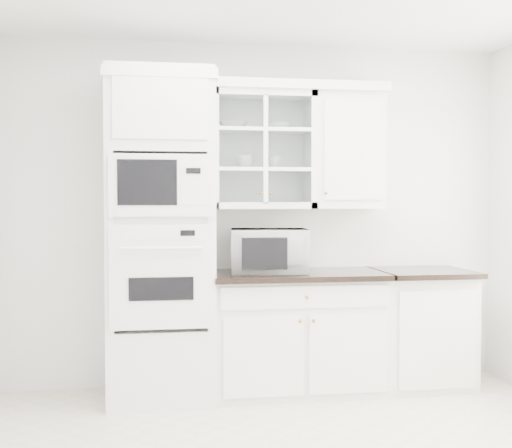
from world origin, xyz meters
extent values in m
cube|color=white|center=(0.00, 1.74, 1.35)|extent=(4.00, 0.02, 2.70)
cube|color=white|center=(-0.75, 1.43, 1.20)|extent=(0.76, 0.65, 2.40)
cube|color=white|center=(-0.75, 1.09, 0.94)|extent=(0.70, 0.03, 0.72)
cube|color=black|center=(-0.75, 1.07, 0.86)|extent=(0.44, 0.01, 0.16)
cube|color=white|center=(-0.75, 1.09, 1.56)|extent=(0.70, 0.03, 0.43)
cube|color=black|center=(-0.84, 1.07, 1.58)|extent=(0.40, 0.01, 0.31)
cube|color=white|center=(0.28, 1.45, 0.44)|extent=(1.30, 0.60, 0.88)
cube|color=black|center=(0.28, 1.42, 0.90)|extent=(1.32, 0.67, 0.04)
cube|color=white|center=(1.28, 1.45, 0.44)|extent=(0.70, 0.60, 0.88)
cube|color=black|center=(1.28, 1.42, 0.90)|extent=(0.72, 0.67, 0.04)
cube|color=white|center=(0.03, 1.58, 1.85)|extent=(0.80, 0.33, 0.90)
cube|color=white|center=(0.03, 1.58, 1.70)|extent=(0.74, 0.29, 0.02)
cube|color=white|center=(0.03, 1.58, 2.00)|extent=(0.74, 0.29, 0.02)
cube|color=white|center=(0.71, 1.58, 1.85)|extent=(0.55, 0.33, 0.90)
cube|color=white|center=(-0.07, 1.56, 2.33)|extent=(2.14, 0.38, 0.07)
imported|color=white|center=(0.06, 1.43, 1.08)|extent=(0.62, 0.53, 0.33)
imported|color=white|center=(-0.20, 1.57, 2.04)|extent=(0.26, 0.26, 0.05)
imported|color=white|center=(0.16, 1.57, 2.04)|extent=(0.22, 0.22, 0.05)
imported|color=white|center=(-0.10, 1.60, 1.76)|extent=(0.14, 0.14, 0.10)
imported|color=white|center=(0.12, 1.58, 1.76)|extent=(0.12, 0.12, 0.10)
camera|label=1|loc=(-0.77, -3.32, 1.45)|focal=45.00mm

